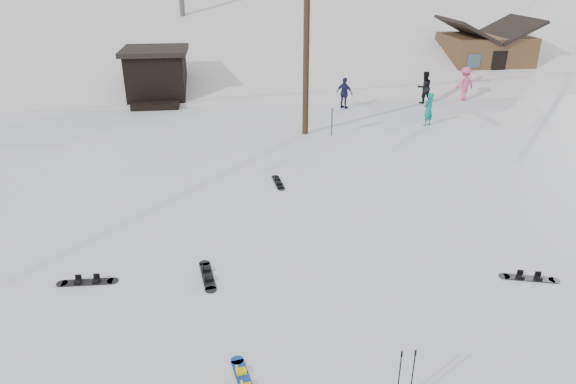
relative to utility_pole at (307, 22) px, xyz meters
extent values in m
plane|color=white|center=(-2.00, -14.00, -4.68)|extent=(200.00, 200.00, 0.00)
cube|color=white|center=(-2.00, 41.00, -16.68)|extent=(60.00, 85.24, 65.97)
cube|color=white|center=(36.00, 36.00, -15.68)|extent=(45.66, 93.98, 54.59)
cylinder|color=#3A2819|center=(0.00, 0.00, -0.18)|extent=(0.26, 0.26, 9.00)
cylinder|color=#595B60|center=(1.10, -0.40, -3.78)|extent=(0.07, 0.07, 1.80)
cube|color=white|center=(1.10, -0.44, -3.13)|extent=(0.50, 0.04, 0.60)
cube|color=black|center=(-7.00, 7.00, -3.43)|extent=(3.00, 3.00, 2.50)
cube|color=black|center=(-7.00, 7.00, -2.06)|extent=(3.40, 3.40, 0.25)
cube|color=black|center=(-7.00, 5.20, -4.53)|extent=(2.40, 1.20, 0.30)
cube|color=brown|center=(13.00, 10.00, -3.33)|extent=(5.00, 4.00, 2.70)
cube|color=black|center=(11.65, 10.00, -1.63)|extent=(2.69, 4.40, 1.43)
cube|color=black|center=(14.35, 10.00, -1.63)|extent=(2.69, 4.40, 1.43)
cube|color=black|center=(13.00, 7.98, -3.58)|extent=(0.90, 0.06, 1.90)
cube|color=#183CA0|center=(-3.36, -14.31, -4.67)|extent=(0.45, 1.12, 0.02)
cylinder|color=#183CA0|center=(-3.46, -13.78, -4.67)|extent=(0.25, 0.25, 0.02)
cube|color=#FFEA0D|center=(-3.40, -14.12, -4.62)|extent=(0.20, 0.17, 0.07)
cylinder|color=black|center=(-0.78, -15.16, -4.12)|extent=(0.02, 0.02, 1.12)
cylinder|color=black|center=(-0.78, -15.16, -3.58)|extent=(0.03, 0.03, 0.10)
cylinder|color=black|center=(-0.55, -15.16, -4.12)|extent=(0.02, 0.02, 1.12)
cylinder|color=black|center=(-0.55, -15.16, -3.58)|extent=(0.03, 0.03, 0.10)
cube|color=black|center=(-6.90, -10.72, -4.67)|extent=(1.18, 0.30, 0.02)
cylinder|color=black|center=(-6.31, -10.74, -4.67)|extent=(0.27, 0.27, 0.02)
cylinder|color=black|center=(-7.48, -10.70, -4.67)|extent=(0.27, 0.27, 0.02)
cube|color=black|center=(-6.69, -10.73, -4.62)|extent=(0.15, 0.20, 0.08)
cube|color=black|center=(-7.11, -10.71, -4.62)|extent=(0.15, 0.20, 0.08)
cube|color=black|center=(-4.07, -10.81, -4.67)|extent=(0.44, 1.21, 0.02)
cylinder|color=black|center=(-4.16, -10.22, -4.67)|extent=(0.27, 0.27, 0.02)
cylinder|color=black|center=(-3.99, -11.39, -4.67)|extent=(0.27, 0.27, 0.02)
cube|color=black|center=(-4.11, -10.59, -4.62)|extent=(0.21, 0.17, 0.08)
cube|color=black|center=(-4.04, -11.02, -4.62)|extent=(0.21, 0.17, 0.08)
cube|color=black|center=(3.59, -11.87, -4.67)|extent=(1.16, 0.56, 0.02)
cylinder|color=black|center=(4.14, -12.02, -4.67)|extent=(0.26, 0.26, 0.02)
cylinder|color=black|center=(3.05, -11.71, -4.67)|extent=(0.26, 0.26, 0.02)
cube|color=black|center=(3.79, -11.92, -4.62)|extent=(0.19, 0.22, 0.07)
cube|color=black|center=(3.40, -11.81, -4.62)|extent=(0.19, 0.22, 0.07)
cube|color=black|center=(-1.77, -5.34, -4.67)|extent=(0.35, 1.13, 0.02)
cylinder|color=black|center=(-1.82, -4.79, -4.67)|extent=(0.25, 0.25, 0.02)
cylinder|color=black|center=(-1.72, -5.90, -4.67)|extent=(0.25, 0.25, 0.02)
cube|color=black|center=(-1.78, -5.15, -4.62)|extent=(0.19, 0.15, 0.07)
cube|color=black|center=(-1.75, -5.54, -4.62)|extent=(0.19, 0.15, 0.07)
imported|color=#0D877A|center=(5.78, 0.50, -3.92)|extent=(0.66, 0.59, 1.51)
imported|color=black|center=(7.07, 4.46, -3.85)|extent=(0.90, 0.75, 1.67)
imported|color=#E8528A|center=(9.44, 4.76, -3.79)|extent=(1.28, 0.93, 1.78)
imported|color=#1C1B45|center=(2.64, 3.91, -3.89)|extent=(0.94, 0.92, 1.58)
camera|label=1|loc=(-3.44, -21.42, 2.29)|focal=32.00mm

